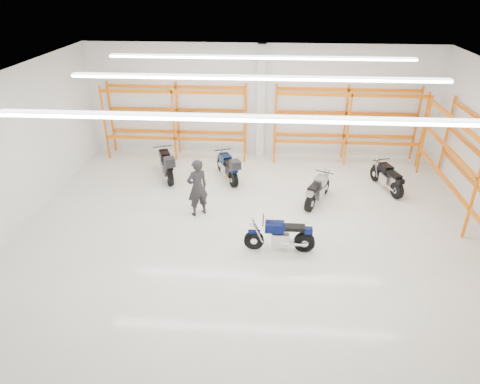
# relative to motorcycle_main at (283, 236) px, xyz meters

# --- Properties ---
(ground) EXTENTS (14.00, 14.00, 0.00)m
(ground) POSITION_rel_motorcycle_main_xyz_m (-0.83, 1.02, -0.45)
(ground) COLOR beige
(ground) RESTS_ON ground
(room_shell) EXTENTS (14.02, 12.02, 4.51)m
(room_shell) POSITION_rel_motorcycle_main_xyz_m (-0.83, 1.04, 2.83)
(room_shell) COLOR white
(room_shell) RESTS_ON ground
(motorcycle_main) EXTENTS (1.95, 0.65, 0.96)m
(motorcycle_main) POSITION_rel_motorcycle_main_xyz_m (0.00, 0.00, 0.00)
(motorcycle_main) COLOR black
(motorcycle_main) RESTS_ON ground
(motorcycle_back_a) EXTENTS (1.13, 2.13, 1.14)m
(motorcycle_back_a) POSITION_rel_motorcycle_main_xyz_m (-4.19, 4.31, 0.10)
(motorcycle_back_a) COLOR black
(motorcycle_back_a) RESTS_ON ground
(motorcycle_back_b) EXTENTS (1.11, 1.99, 1.08)m
(motorcycle_back_b) POSITION_rel_motorcycle_main_xyz_m (-1.90, 4.31, 0.07)
(motorcycle_back_b) COLOR black
(motorcycle_back_b) RESTS_ON ground
(motorcycle_back_c) EXTENTS (1.00, 1.79, 0.95)m
(motorcycle_back_c) POSITION_rel_motorcycle_main_xyz_m (1.18, 2.78, -0.00)
(motorcycle_back_c) COLOR black
(motorcycle_back_c) RESTS_ON ground
(motorcycle_back_d) EXTENTS (0.86, 1.90, 0.96)m
(motorcycle_back_d) POSITION_rel_motorcycle_main_xyz_m (3.74, 3.93, 0.00)
(motorcycle_back_d) COLOR black
(motorcycle_back_d) RESTS_ON ground
(standing_man) EXTENTS (0.82, 0.76, 1.88)m
(standing_man) POSITION_rel_motorcycle_main_xyz_m (-2.63, 1.80, 0.49)
(standing_man) COLOR black
(standing_man) RESTS_ON ground
(structural_column) EXTENTS (0.32, 0.32, 4.50)m
(structural_column) POSITION_rel_motorcycle_main_xyz_m (-0.83, 6.84, 1.80)
(structural_column) COLOR white
(structural_column) RESTS_ON ground
(pallet_racking_back_left) EXTENTS (5.67, 0.87, 3.00)m
(pallet_racking_back_left) POSITION_rel_motorcycle_main_xyz_m (-4.23, 6.50, 1.34)
(pallet_racking_back_left) COLOR orange
(pallet_racking_back_left) RESTS_ON ground
(pallet_racking_back_right) EXTENTS (5.67, 0.87, 3.00)m
(pallet_racking_back_right) POSITION_rel_motorcycle_main_xyz_m (2.57, 6.50, 1.34)
(pallet_racking_back_right) COLOR orange
(pallet_racking_back_right) RESTS_ON ground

